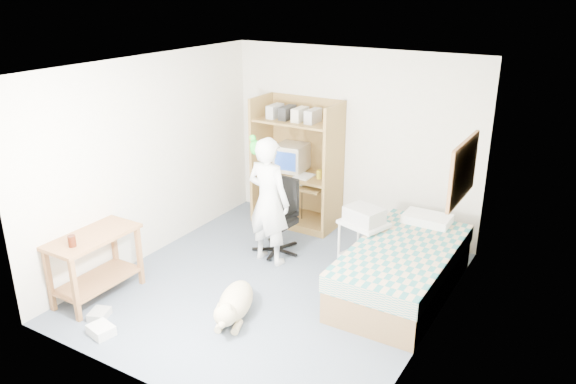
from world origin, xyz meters
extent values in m
plane|color=#4A5465|center=(0.00, 0.00, 0.00)|extent=(4.00, 4.00, 0.00)
cube|color=beige|center=(0.00, 2.00, 1.25)|extent=(3.60, 0.02, 2.50)
cube|color=beige|center=(1.80, 0.00, 1.25)|extent=(0.02, 4.00, 2.50)
cube|color=beige|center=(-1.80, 0.00, 1.25)|extent=(0.02, 4.00, 2.50)
cube|color=white|center=(0.00, 0.00, 2.50)|extent=(3.60, 4.00, 0.02)
cube|color=brown|center=(-1.28, 1.70, 0.90)|extent=(0.04, 0.60, 1.80)
cube|color=brown|center=(-0.12, 1.70, 0.90)|extent=(0.04, 0.60, 1.80)
cube|color=brown|center=(-0.70, 1.99, 0.90)|extent=(1.20, 0.02, 1.80)
cube|color=brown|center=(-0.70, 1.70, 0.74)|extent=(1.12, 0.60, 0.04)
cube|color=brown|center=(-0.70, 1.62, 0.64)|extent=(1.00, 0.50, 0.03)
cube|color=brown|center=(-0.70, 1.70, 1.50)|extent=(1.12, 0.55, 0.03)
cube|color=brown|center=(-0.70, 1.70, 0.05)|extent=(1.12, 0.60, 0.10)
cube|color=brown|center=(1.30, 0.60, 0.18)|extent=(1.00, 2.00, 0.36)
cube|color=#2B7574|center=(1.30, 0.60, 0.46)|extent=(1.02, 2.02, 0.20)
cube|color=white|center=(1.30, 1.40, 0.60)|extent=(0.55, 0.35, 0.12)
cube|color=brown|center=(-1.55, -1.20, 0.73)|extent=(0.50, 1.00, 0.04)
cube|color=brown|center=(-1.75, -1.65, 0.35)|extent=(0.05, 0.05, 0.70)
cube|color=brown|center=(-1.35, -1.65, 0.35)|extent=(0.05, 0.05, 0.70)
cube|color=brown|center=(-1.75, -0.75, 0.35)|extent=(0.05, 0.05, 0.70)
cube|color=brown|center=(-1.35, -0.75, 0.35)|extent=(0.05, 0.05, 0.70)
cube|color=brown|center=(-1.55, -1.20, 0.20)|extent=(0.46, 0.92, 0.03)
cube|color=olive|center=(1.78, 0.90, 1.45)|extent=(0.03, 0.90, 0.60)
cube|color=brown|center=(1.77, 0.90, 1.76)|extent=(0.04, 0.94, 0.04)
cube|color=brown|center=(1.77, 0.90, 1.14)|extent=(0.04, 0.94, 0.04)
cylinder|color=black|center=(-0.44, 0.75, 0.04)|extent=(0.54, 0.54, 0.05)
cylinder|color=black|center=(-0.44, 0.75, 0.21)|extent=(0.05, 0.05, 0.36)
cube|color=black|center=(-0.44, 0.75, 0.43)|extent=(0.45, 0.45, 0.07)
cube|color=black|center=(-0.42, 0.95, 0.72)|extent=(0.38, 0.09, 0.50)
cube|color=black|center=(-0.67, 0.77, 0.56)|extent=(0.06, 0.27, 0.04)
cube|color=black|center=(-0.22, 0.73, 0.56)|extent=(0.06, 0.27, 0.04)
imported|color=white|center=(-0.39, 0.50, 0.80)|extent=(0.62, 0.43, 1.60)
ellipsoid|color=#159328|center=(-0.59, 0.52, 1.45)|extent=(0.12, 0.12, 0.19)
sphere|color=#159328|center=(-0.60, 0.48, 1.56)|extent=(0.08, 0.08, 0.08)
cone|color=orange|center=(-0.60, 0.44, 1.56)|extent=(0.04, 0.04, 0.03)
cylinder|color=#159328|center=(-0.59, 0.56, 1.34)|extent=(0.04, 0.13, 0.11)
ellipsoid|color=tan|center=(-0.03, -0.70, 0.15)|extent=(0.55, 0.76, 0.31)
sphere|color=tan|center=(0.10, -1.07, 0.23)|extent=(0.23, 0.23, 0.23)
cone|color=tan|center=(0.05, -1.10, 0.34)|extent=(0.07, 0.07, 0.09)
cone|color=tan|center=(0.16, -1.06, 0.34)|extent=(0.07, 0.07, 0.09)
ellipsoid|color=tan|center=(0.14, -1.16, 0.19)|extent=(0.12, 0.14, 0.08)
cylinder|color=tan|center=(-0.16, -0.36, 0.10)|extent=(0.13, 0.23, 0.11)
cube|color=silver|center=(0.69, 0.90, 0.60)|extent=(0.62, 0.55, 0.04)
cube|color=silver|center=(0.69, 0.90, 0.16)|extent=(0.57, 0.50, 0.03)
cylinder|color=silver|center=(0.46, 0.72, 0.30)|extent=(0.03, 0.03, 0.60)
cylinder|color=silver|center=(0.92, 0.72, 0.30)|extent=(0.03, 0.03, 0.60)
cylinder|color=silver|center=(0.46, 1.07, 0.30)|extent=(0.03, 0.03, 0.60)
cylinder|color=silver|center=(0.92, 1.07, 0.30)|extent=(0.03, 0.03, 0.60)
cube|color=#B0B0AB|center=(0.69, 0.90, 0.71)|extent=(0.50, 0.43, 0.18)
cube|color=beige|center=(-0.81, 1.75, 0.96)|extent=(0.43, 0.45, 0.38)
cube|color=navy|center=(-0.79, 1.54, 0.96)|extent=(0.32, 0.04, 0.26)
cube|color=beige|center=(-0.73, 1.58, 0.67)|extent=(0.45, 0.17, 0.03)
cylinder|color=gold|center=(-0.31, 1.65, 0.82)|extent=(0.08, 0.08, 0.12)
cylinder|color=#3A1509|center=(-1.50, -1.49, 0.81)|extent=(0.08, 0.08, 0.12)
cube|color=silver|center=(-0.96, -1.70, 0.05)|extent=(0.29, 0.25, 0.10)
cube|color=#A8A8A4|center=(-1.22, -1.50, 0.04)|extent=(0.25, 0.27, 0.08)
camera|label=1|loc=(3.06, -4.79, 3.30)|focal=35.00mm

